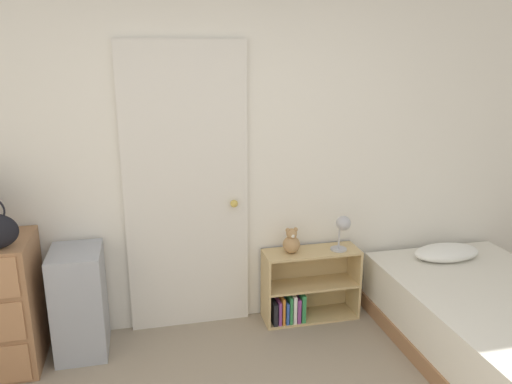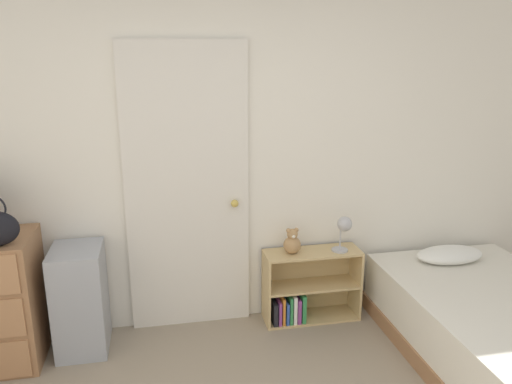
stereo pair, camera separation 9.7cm
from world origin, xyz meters
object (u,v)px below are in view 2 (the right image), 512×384
object	(u,v)px
storage_bin	(80,299)
teddy_bear	(292,242)
bookshelf	(304,291)
bed	(506,335)
desk_lamp	(344,227)

from	to	relation	value
storage_bin	teddy_bear	size ratio (longest dim) A/B	3.75
storage_bin	bookshelf	bearing A→B (deg)	3.07
teddy_bear	bed	size ratio (longest dim) A/B	0.10
teddy_bear	storage_bin	bearing A→B (deg)	-177.08
bookshelf	desk_lamp	distance (m)	0.59
bookshelf	desk_lamp	world-z (taller)	desk_lamp
desk_lamp	bed	size ratio (longest dim) A/B	0.14
storage_bin	desk_lamp	world-z (taller)	desk_lamp
teddy_bear	desk_lamp	bearing A→B (deg)	-5.88
bookshelf	teddy_bear	bearing A→B (deg)	-174.83
storage_bin	bookshelf	xyz separation A→B (m)	(1.63, 0.09, -0.14)
teddy_bear	desk_lamp	world-z (taller)	desk_lamp
desk_lamp	bookshelf	bearing A→B (deg)	169.99
desk_lamp	bed	distance (m)	1.28
storage_bin	bed	xyz separation A→B (m)	(2.75, -0.78, -0.14)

